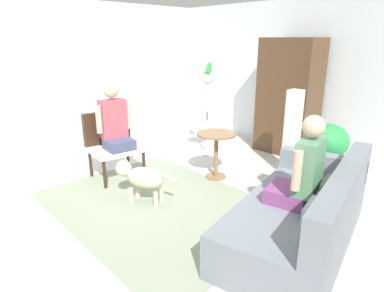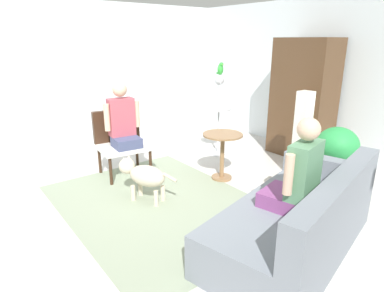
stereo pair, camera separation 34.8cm
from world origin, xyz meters
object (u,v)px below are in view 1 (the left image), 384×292
(bird_cage_stand, at_px, (207,114))
(parrot, at_px, (209,69))
(round_end_table, at_px, (216,147))
(potted_plant, at_px, (327,148))
(armchair, at_px, (112,139))
(couch, at_px, (304,215))
(dog, at_px, (141,177))
(person_on_armchair, at_px, (115,122))
(person_on_couch, at_px, (303,170))
(armoire_cabinet, at_px, (288,97))
(column_lamp, at_px, (292,134))

(bird_cage_stand, distance_m, parrot, 0.75)
(round_end_table, relative_size, potted_plant, 0.77)
(armchair, distance_m, round_end_table, 1.49)
(armchair, bearing_deg, couch, 9.40)
(dog, bearing_deg, person_on_armchair, 167.95)
(couch, xyz_separation_m, person_on_armchair, (-2.62, -0.47, 0.53))
(person_on_couch, distance_m, round_end_table, 1.75)
(potted_plant, xyz_separation_m, armoire_cabinet, (-1.17, 0.91, 0.42))
(armoire_cabinet, bearing_deg, parrot, -129.27)
(bird_cage_stand, xyz_separation_m, armoire_cabinet, (0.89, 1.06, 0.27))
(armchair, bearing_deg, person_on_armchair, -5.97)
(dog, bearing_deg, armchair, 168.82)
(armchair, height_order, potted_plant, armchair)
(armchair, distance_m, dog, 1.05)
(round_end_table, bearing_deg, armchair, -137.57)
(armoire_cabinet, bearing_deg, dog, -92.32)
(couch, height_order, potted_plant, potted_plant)
(couch, relative_size, potted_plant, 2.47)
(couch, height_order, armchair, armchair)
(person_on_couch, bearing_deg, round_end_table, 160.02)
(person_on_armchair, relative_size, armoire_cabinet, 0.46)
(armchair, bearing_deg, round_end_table, 42.43)
(couch, xyz_separation_m, person_on_couch, (-0.03, -0.04, 0.46))
(potted_plant, bearing_deg, couch, -71.49)
(couch, distance_m, round_end_table, 1.76)
(potted_plant, height_order, armoire_cabinet, armoire_cabinet)
(round_end_table, height_order, bird_cage_stand, bird_cage_stand)
(column_lamp, relative_size, armoire_cabinet, 0.64)
(armchair, xyz_separation_m, armoire_cabinet, (1.12, 2.76, 0.42))
(person_on_armchair, relative_size, column_lamp, 0.72)
(couch, distance_m, column_lamp, 1.81)
(bird_cage_stand, bearing_deg, armchair, -98.02)
(dog, relative_size, bird_cage_stand, 0.55)
(person_on_couch, height_order, person_on_armchair, person_on_armchair)
(round_end_table, relative_size, column_lamp, 0.54)
(person_on_couch, bearing_deg, column_lamp, 123.57)
(round_end_table, distance_m, column_lamp, 1.11)
(armchair, bearing_deg, dog, -11.18)
(bird_cage_stand, bearing_deg, person_on_couch, -27.30)
(couch, relative_size, round_end_table, 3.22)
(person_on_armchair, bearing_deg, parrot, 86.24)
(person_on_armchair, xyz_separation_m, dog, (0.86, -0.18, -0.49))
(column_lamp, bearing_deg, round_end_table, -125.01)
(round_end_table, relative_size, parrot, 3.28)
(armchair, height_order, column_lamp, column_lamp)
(couch, relative_size, bird_cage_stand, 1.59)
(armchair, height_order, dog, armchair)
(bird_cage_stand, relative_size, armoire_cabinet, 0.70)
(round_end_table, height_order, armoire_cabinet, armoire_cabinet)
(round_end_table, xyz_separation_m, parrot, (-0.84, 0.69, 0.98))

